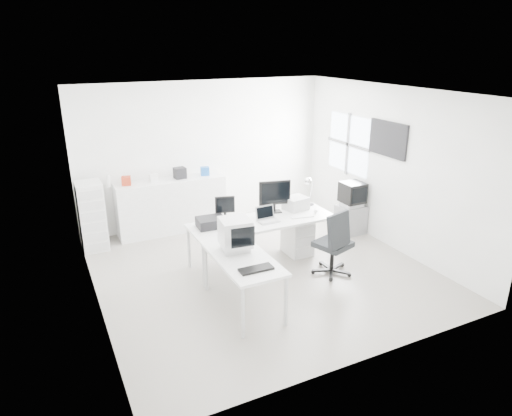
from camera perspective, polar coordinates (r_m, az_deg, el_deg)
name	(u,v)px	position (r m, az deg, el deg)	size (l,w,h in m)	color
floor	(261,270)	(7.42, 0.68, -7.76)	(5.00, 5.00, 0.01)	beige
ceiling	(262,92)	(6.60, 0.79, 14.30)	(5.00, 5.00, 0.01)	white
back_wall	(205,153)	(9.11, -6.40, 6.82)	(5.00, 0.02, 2.80)	white
left_wall	(88,213)	(6.23, -20.28, -0.54)	(0.02, 5.00, 2.80)	white
right_wall	(390,168)	(8.27, 16.46, 4.78)	(0.02, 5.00, 2.80)	white
window	(348,144)	(9.10, 11.45, 7.84)	(0.02, 1.20, 1.10)	white
wall_picture	(388,139)	(8.21, 16.18, 8.29)	(0.04, 0.90, 0.60)	black
main_desk	(263,241)	(7.52, 0.82, -4.19)	(2.40, 0.80, 0.75)	silver
side_desk	(243,282)	(6.30, -1.61, -9.26)	(0.70, 1.40, 0.75)	silver
drawer_pedestal	(297,237)	(7.90, 5.20, -3.63)	(0.40, 0.50, 0.60)	silver
inkjet_printer	(211,222)	(7.11, -5.65, -1.79)	(0.42, 0.33, 0.15)	black
lcd_monitor_small	(225,209)	(7.30, -3.90, -0.13)	(0.31, 0.18, 0.40)	black
lcd_monitor_large	(275,196)	(7.64, 2.35, 1.47)	(0.54, 0.22, 0.56)	black
laptop	(268,215)	(7.27, 1.55, -0.88)	(0.35, 0.36, 0.23)	#B7B7BA
white_keyboard	(302,216)	(7.55, 5.76, -1.05)	(0.39, 0.12, 0.02)	silver
white_mouse	(316,211)	(7.73, 7.47, -0.41)	(0.07, 0.07, 0.07)	silver
laser_printer	(296,203)	(7.86, 5.00, 0.61)	(0.38, 0.32, 0.21)	#BABABA
desk_lamp	(311,193)	(8.06, 6.87, 1.85)	(0.14, 0.14, 0.43)	silver
crt_monitor	(235,236)	(6.25, -2.61, -3.55)	(0.37, 0.37, 0.42)	#B7B7BA
black_keyboard	(256,269)	(5.80, 0.01, -7.64)	(0.44, 0.18, 0.03)	black
office_chair	(333,241)	(7.20, 9.61, -4.09)	(0.64, 0.64, 1.10)	#222527
tv_cabinet	(350,219)	(8.89, 11.73, -1.41)	(0.50, 0.41, 0.55)	gray
crt_tv	(352,195)	(8.73, 11.96, 1.64)	(0.50, 0.48, 0.45)	black
sideboard	(172,205)	(8.88, -10.50, 0.32)	(2.06, 0.52, 1.03)	silver
clutter_box_a	(126,181)	(8.54, -15.91, 3.29)	(0.16, 0.14, 0.16)	#AC3018
clutter_box_b	(154,178)	(8.64, -12.66, 3.70)	(0.14, 0.12, 0.14)	silver
clutter_box_c	(180,173)	(8.75, -9.50, 4.34)	(0.21, 0.19, 0.21)	black
clutter_box_d	(205,171)	(8.90, -6.40, 4.60)	(0.16, 0.14, 0.16)	#1855A9
clutter_bottle	(109,181)	(8.53, -17.96, 3.26)	(0.07, 0.07, 0.22)	silver
filing_cabinet	(92,216)	(8.44, -19.82, -0.96)	(0.43, 0.51, 1.22)	silver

